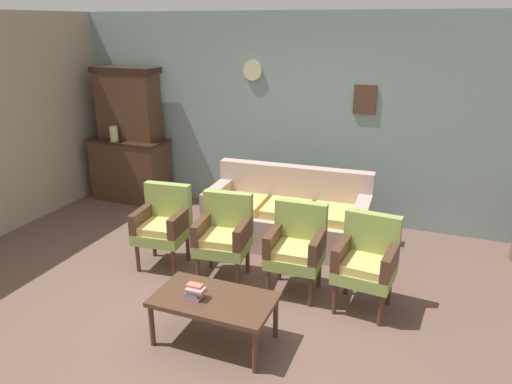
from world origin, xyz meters
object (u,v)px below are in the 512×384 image
armchair_row_middle (163,223)px  armchair_near_cabinet (296,245)px  armchair_by_doorway (367,259)px  coffee_table (214,302)px  book_stack_on_table (195,292)px  vase_on_cabinet (114,134)px  armchair_near_couch_end (224,233)px  side_cabinet (131,169)px  floral_couch (288,218)px

armchair_row_middle → armchair_near_cabinet: bearing=-0.1°
armchair_by_doorway → coffee_table: 1.47m
armchair_by_doorway → book_stack_on_table: size_ratio=5.72×
vase_on_cabinet → armchair_near_couch_end: 2.89m
armchair_near_cabinet → coffee_table: size_ratio=0.90×
armchair_row_middle → book_stack_on_table: size_ratio=5.72×
coffee_table → armchair_near_couch_end: bearing=110.5°
side_cabinet → armchair_near_cabinet: 3.51m
armchair_by_doorway → armchair_near_cabinet: bearing=176.1°
armchair_near_cabinet → armchair_by_doorway: bearing=-3.9°
armchair_near_cabinet → book_stack_on_table: 1.22m
armchair_near_cabinet → book_stack_on_table: (-0.53, -1.10, -0.02)m
coffee_table → book_stack_on_table: book_stack_on_table is taller
armchair_near_couch_end → armchair_by_doorway: size_ratio=1.00×
vase_on_cabinet → book_stack_on_table: 3.74m
armchair_near_cabinet → armchair_by_doorway: 0.69m
armchair_row_middle → armchair_by_doorway: 2.20m
vase_on_cabinet → armchair_by_doorway: (3.89, -1.51, -0.54)m
floral_couch → book_stack_on_table: (-0.12, -2.13, 0.15)m
floral_couch → armchair_by_doorway: bearing=-44.3°
vase_on_cabinet → book_stack_on_table: (2.67, -2.56, -0.56)m
side_cabinet → book_stack_on_table: bearing=-46.8°
armchair_near_couch_end → coffee_table: size_ratio=0.90×
armchair_row_middle → side_cabinet: bearing=134.1°
vase_on_cabinet → armchair_row_middle: vase_on_cabinet is taller
side_cabinet → armchair_by_doorway: size_ratio=1.28×
armchair_near_cabinet → coffee_table: armchair_near_cabinet is taller
armchair_row_middle → armchair_near_couch_end: size_ratio=1.00×
floral_couch → armchair_by_doorway: same height
book_stack_on_table → floral_couch: bearing=86.8°
vase_on_cabinet → armchair_near_cabinet: vase_on_cabinet is taller
side_cabinet → vase_on_cabinet: bearing=-119.2°
side_cabinet → armchair_row_middle: side_cabinet is taller
vase_on_cabinet → armchair_by_doorway: size_ratio=0.25×
armchair_row_middle → armchair_by_doorway: bearing=-1.3°
armchair_row_middle → armchair_near_couch_end: same height
floral_couch → book_stack_on_table: floral_couch is taller
armchair_row_middle → armchair_near_cabinet: (1.51, -0.00, 0.00)m
vase_on_cabinet → floral_couch: size_ratio=0.11×
armchair_row_middle → armchair_by_doorway: (2.20, -0.05, 0.00)m
vase_on_cabinet → armchair_by_doorway: bearing=-21.2°
armchair_near_couch_end → floral_couch: bearing=70.6°
armchair_row_middle → armchair_by_doorway: same height
side_cabinet → floral_couch: side_cabinet is taller
armchair_near_couch_end → armchair_near_cabinet: size_ratio=1.00×
armchair_near_cabinet → book_stack_on_table: armchair_near_cabinet is taller
floral_couch → vase_on_cabinet: bearing=171.2°
floral_couch → armchair_by_doorway: 1.55m
floral_couch → coffee_table: (0.02, -2.06, 0.05)m
armchair_near_couch_end → coffee_table: armchair_near_couch_end is taller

